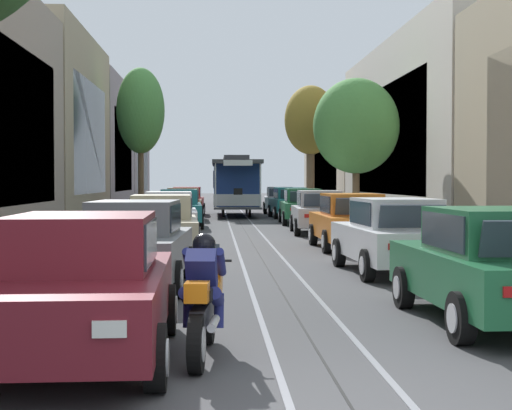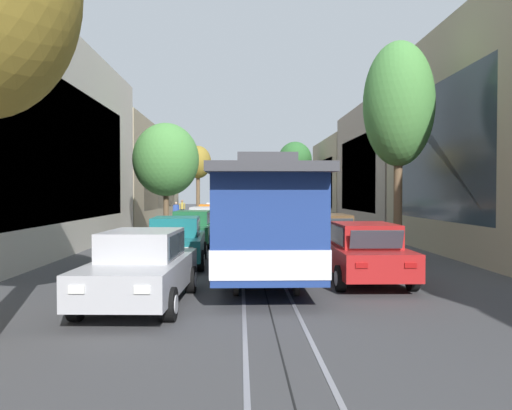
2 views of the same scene
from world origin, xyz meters
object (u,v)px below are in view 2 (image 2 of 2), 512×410
(parked_car_silver_far_right, at_px, (141,267))
(street_tree_kerb_left_second, at_px, (399,105))
(motorcycle_with_rider, at_px, (260,211))
(parked_car_green_fifth_right, at_px, (192,228))
(parked_car_maroon_near_left, at_px, (273,209))
(parked_car_teal_fifth_left, at_px, (305,225))
(parked_car_white_second_right, at_px, (216,212))
(street_tree_kerb_right_second, at_px, (166,160))
(parked_car_orange_mid_right, at_px, (210,216))
(pedestrian_on_left_pavement, at_px, (182,208))
(cable_car_trolley, at_px, (262,219))
(parked_car_silver_fourth_right, at_px, (204,221))
(pedestrian_on_right_pavement, at_px, (176,210))
(parked_car_grey_second_left, at_px, (278,211))
(fire_hydrant, at_px, (202,214))
(street_tree_kerb_right_near, at_px, (198,163))
(parked_car_teal_sixth_right, at_px, (176,241))
(parked_car_brown_sixth_left, at_px, (328,235))
(street_tree_kerb_left_near, at_px, (295,161))
(parked_car_green_near_right, at_px, (219,210))
(parked_car_white_fourth_left, at_px, (293,218))
(parked_car_beige_mid_left, at_px, (283,214))

(parked_car_silver_far_right, distance_m, street_tree_kerb_left_second, 11.09)
(motorcycle_with_rider, bearing_deg, parked_car_green_fifth_right, 81.15)
(parked_car_maroon_near_left, xyz_separation_m, parked_car_teal_fifth_left, (-0.00, 23.68, 0.00))
(parked_car_white_second_right, relative_size, street_tree_kerb_right_second, 0.73)
(parked_car_orange_mid_right, relative_size, pedestrian_on_left_pavement, 2.52)
(cable_car_trolley, bearing_deg, parked_car_silver_fourth_right, -79.96)
(street_tree_kerb_left_second, bearing_deg, pedestrian_on_right_pavement, -66.87)
(parked_car_grey_second_left, relative_size, motorcycle_with_rider, 2.22)
(street_tree_kerb_right_second, relative_size, fire_hydrant, 7.16)
(parked_car_grey_second_left, xyz_separation_m, parked_car_teal_fifth_left, (0.01, 17.97, 0.00))
(parked_car_silver_far_right, bearing_deg, street_tree_kerb_right_near, -87.17)
(parked_car_silver_far_right, xyz_separation_m, street_tree_kerb_left_second, (-7.61, -6.60, 4.63))
(street_tree_kerb_right_near, bearing_deg, pedestrian_on_left_pavement, -7.77)
(parked_car_grey_second_left, relative_size, street_tree_kerb_right_near, 0.66)
(parked_car_teal_sixth_right, bearing_deg, street_tree_kerb_right_near, -86.65)
(parked_car_green_fifth_right, bearing_deg, motorcycle_with_rider, -98.85)
(parked_car_brown_sixth_left, bearing_deg, parked_car_green_fifth_right, -33.80)
(street_tree_kerb_right_near, xyz_separation_m, street_tree_kerb_right_second, (-0.03, 20.23, -1.04))
(fire_hydrant, bearing_deg, parked_car_brown_sixth_left, 103.68)
(parked_car_white_second_right, height_order, parked_car_silver_far_right, same)
(parked_car_silver_far_right, xyz_separation_m, motorcycle_with_rider, (-4.01, -37.74, -0.15))
(parked_car_grey_second_left, distance_m, parked_car_silver_far_right, 32.48)
(cable_car_trolley, relative_size, motorcycle_with_rider, 4.60)
(parked_car_silver_fourth_right, relative_size, parked_car_teal_sixth_right, 1.00)
(parked_car_maroon_near_left, relative_size, fire_hydrant, 5.22)
(street_tree_kerb_left_near, relative_size, cable_car_trolley, 0.79)
(parked_car_teal_fifth_left, distance_m, motorcycle_with_rider, 23.71)
(parked_car_green_near_right, xyz_separation_m, pedestrian_on_left_pavement, (3.37, -0.03, 0.18))
(parked_car_silver_fourth_right, xyz_separation_m, street_tree_kerb_right_second, (1.81, 2.44, 3.30))
(parked_car_white_fourth_left, xyz_separation_m, parked_car_silver_far_right, (5.40, 20.42, 0.00))
(street_tree_kerb_left_second, distance_m, street_tree_kerb_right_near, 30.63)
(parked_car_teal_fifth_left, distance_m, parked_car_teal_sixth_right, 9.71)
(parked_car_white_second_right, bearing_deg, street_tree_kerb_left_near, -138.39)
(parked_car_teal_fifth_left, relative_size, street_tree_kerb_left_near, 0.61)
(parked_car_green_fifth_right, relative_size, cable_car_trolley, 0.48)
(motorcycle_with_rider, bearing_deg, parked_car_brown_sixth_left, 92.71)
(pedestrian_on_right_pavement, bearing_deg, street_tree_kerb_left_second, 113.13)
(fire_hydrant, bearing_deg, parked_car_white_fourth_left, 113.36)
(parked_car_silver_fourth_right, height_order, parked_car_silver_far_right, same)
(parked_car_beige_mid_left, bearing_deg, parked_car_maroon_near_left, -90.44)
(pedestrian_on_left_pavement, height_order, pedestrian_on_right_pavement, pedestrian_on_left_pavement)
(parked_car_white_second_right, distance_m, fire_hydrant, 6.22)
(parked_car_white_fourth_left, distance_m, pedestrian_on_left_pavement, 17.78)
(parked_car_green_near_right, relative_size, parked_car_teal_sixth_right, 0.99)
(parked_car_white_fourth_left, xyz_separation_m, street_tree_kerb_left_near, (-1.90, -16.11, 4.59))
(parked_car_white_fourth_left, distance_m, parked_car_silver_far_right, 21.12)
(parked_car_green_fifth_right, distance_m, street_tree_kerb_right_near, 24.43)
(parked_car_beige_mid_left, bearing_deg, parked_car_green_near_right, -61.97)
(parked_car_teal_fifth_left, bearing_deg, parked_car_white_second_right, -72.08)
(parked_car_grey_second_left, relative_size, pedestrian_on_right_pavement, 2.75)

